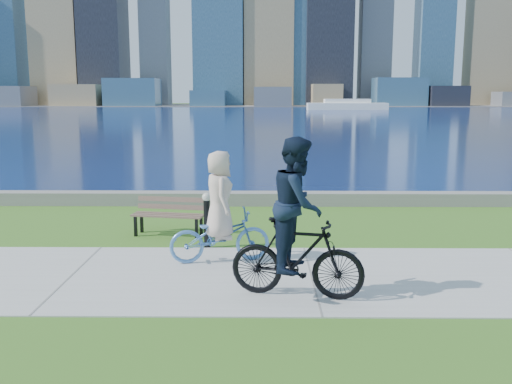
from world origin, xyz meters
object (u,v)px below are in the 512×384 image
bollard_lamp (207,216)px  cyclist_woman (220,221)px  park_bench (170,213)px  cyclist_man (297,231)px

bollard_lamp → cyclist_woman: 1.04m
park_bench → cyclist_woman: bearing=-48.7°
cyclist_man → bollard_lamp: bearing=42.8°
bollard_lamp → cyclist_woman: cyclist_woman is taller
park_bench → bollard_lamp: bearing=-38.9°
cyclist_man → park_bench: bearing=46.2°
cyclist_woman → cyclist_man: cyclist_man is taller
park_bench → cyclist_man: bearing=-46.7°
bollard_lamp → cyclist_woman: size_ratio=0.55×
bollard_lamp → cyclist_woman: (0.33, -0.98, 0.13)m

